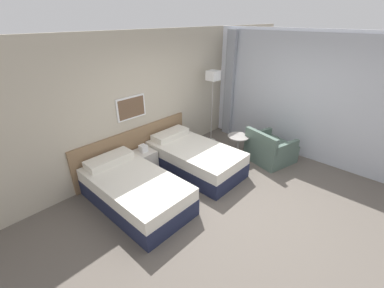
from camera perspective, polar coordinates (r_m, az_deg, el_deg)
ground_plane at (r=4.70m, az=9.94°, el=-12.12°), size 16.00×16.00×0.00m
wall_headboard at (r=5.44m, az=-9.51°, el=8.99°), size 10.00×0.10×2.70m
wall_window at (r=6.08m, az=23.92°, el=9.35°), size 0.21×4.73×2.70m
bed_near_door at (r=4.51m, az=-12.63°, el=-9.98°), size 1.06×1.94×0.65m
bed_near_window at (r=5.33m, az=0.54°, el=-3.10°), size 1.06×1.94×0.65m
nightstand at (r=5.37m, az=-10.52°, el=-3.72°), size 0.41×0.42×0.60m
floor_lamp at (r=6.19m, az=4.67°, el=13.53°), size 0.25×0.25×1.79m
side_table at (r=5.83m, az=10.19°, el=0.38°), size 0.48×0.48×0.53m
armchair at (r=5.93m, az=16.91°, el=-1.33°), size 1.02×1.03×0.75m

